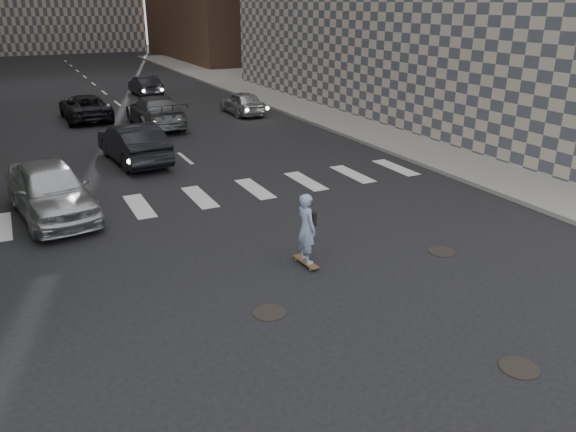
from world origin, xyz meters
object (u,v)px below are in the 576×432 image
traffic_car_d (242,103)px  silver_sedan (51,190)px  traffic_car_a (133,143)px  traffic_car_e (145,86)px  traffic_car_b (156,111)px  traffic_car_c (85,107)px  skateboarder (306,228)px

traffic_car_d → silver_sedan: bearing=47.8°
traffic_car_a → traffic_car_e: size_ratio=1.17×
traffic_car_b → traffic_car_d: bearing=-166.5°
traffic_car_c → traffic_car_d: bearing=163.0°
traffic_car_d → traffic_car_e: (-3.42, 9.33, 0.01)m
skateboarder → traffic_car_c: (-2.30, 21.41, -0.28)m
traffic_car_b → traffic_car_c: (-3.03, 3.53, -0.12)m
silver_sedan → traffic_car_c: bearing=71.0°
silver_sedan → traffic_car_e: 23.44m
traffic_car_b → traffic_car_e: (1.86, 10.54, -0.13)m
silver_sedan → traffic_car_a: silver_sedan is taller
traffic_car_a → traffic_car_c: size_ratio=0.97×
skateboarder → silver_sedan: bearing=125.5°
traffic_car_e → traffic_car_d: bearing=107.7°
traffic_car_b → traffic_car_a: bearing=69.3°
traffic_car_a → traffic_car_b: bearing=-117.0°
traffic_car_a → traffic_car_b: size_ratio=0.86×
silver_sedan → traffic_car_e: silver_sedan is taller
skateboarder → traffic_car_c: bearing=92.0°
skateboarder → traffic_car_c: skateboarder is taller
skateboarder → traffic_car_b: size_ratio=0.33×
skateboarder → silver_sedan: skateboarder is taller
traffic_car_d → traffic_car_a: bearing=43.8°
traffic_car_a → traffic_car_b: traffic_car_b is taller
silver_sedan → traffic_car_c: silver_sedan is taller
traffic_car_d → traffic_car_b: bearing=12.2°
traffic_car_b → traffic_car_e: traffic_car_b is taller
traffic_car_c → traffic_car_e: 8.55m
traffic_car_d → traffic_car_e: 9.93m
traffic_car_b → traffic_car_d: size_ratio=1.43×
traffic_car_d → traffic_car_e: size_ratio=0.95×
silver_sedan → traffic_car_d: silver_sedan is taller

